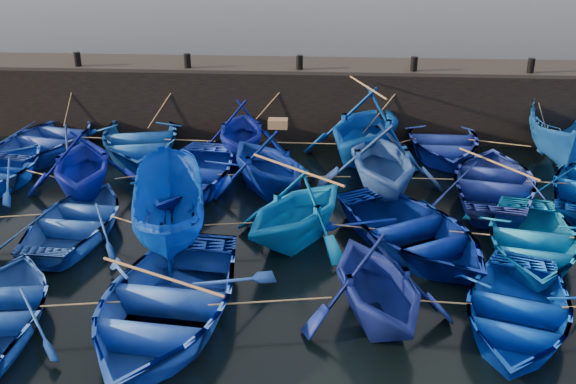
{
  "coord_description": "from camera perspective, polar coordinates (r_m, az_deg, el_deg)",
  "views": [
    {
      "loc": [
        1.03,
        -12.87,
        7.85
      ],
      "look_at": [
        0.0,
        3.2,
        0.7
      ],
      "focal_mm": 40.0,
      "sensor_mm": 36.0,
      "label": 1
    }
  ],
  "objects": [
    {
      "name": "ground",
      "position": [
        15.11,
        -0.78,
        -7.36
      ],
      "size": [
        120.0,
        120.0,
        0.0
      ],
      "primitive_type": "plane",
      "color": "black",
      "rests_on": "ground"
    },
    {
      "name": "quay_wall",
      "position": [
        24.3,
        1.11,
        8.19
      ],
      "size": [
        26.0,
        2.5,
        2.5
      ],
      "primitive_type": "cube",
      "color": "black",
      "rests_on": "ground"
    },
    {
      "name": "quay_top",
      "position": [
        23.98,
        1.13,
        11.2
      ],
      "size": [
        26.0,
        2.5,
        0.12
      ],
      "primitive_type": "cube",
      "color": "black",
      "rests_on": "quay_wall"
    },
    {
      "name": "bollard_0",
      "position": [
        24.72,
        -18.2,
        11.16
      ],
      "size": [
        0.24,
        0.24,
        0.5
      ],
      "primitive_type": "cylinder",
      "color": "black",
      "rests_on": "quay_top"
    },
    {
      "name": "bollard_1",
      "position": [
        23.55,
        -8.93,
        11.46
      ],
      "size": [
        0.24,
        0.24,
        0.5
      ],
      "primitive_type": "cylinder",
      "color": "black",
      "rests_on": "quay_top"
    },
    {
      "name": "bollard_2",
      "position": [
        23.03,
        1.04,
        11.46
      ],
      "size": [
        0.24,
        0.24,
        0.5
      ],
      "primitive_type": "cylinder",
      "color": "black",
      "rests_on": "quay_top"
    },
    {
      "name": "bollard_3",
      "position": [
        23.2,
        11.14,
        11.11
      ],
      "size": [
        0.24,
        0.24,
        0.5
      ],
      "primitive_type": "cylinder",
      "color": "black",
      "rests_on": "quay_top"
    },
    {
      "name": "bollard_4",
      "position": [
        24.05,
        20.79,
        10.47
      ],
      "size": [
        0.24,
        0.24,
        0.5
      ],
      "primitive_type": "cylinder",
      "color": "black",
      "rests_on": "quay_top"
    },
    {
      "name": "boat_0",
      "position": [
        23.9,
        -20.34,
        4.58
      ],
      "size": [
        4.56,
        5.69,
        1.05
      ],
      "primitive_type": "imported",
      "rotation": [
        0.0,
        0.0,
        2.94
      ],
      "color": "navy",
      "rests_on": "ground"
    },
    {
      "name": "boat_1",
      "position": [
        22.78,
        -13.13,
        4.68
      ],
      "size": [
        5.18,
        6.32,
        1.15
      ],
      "primitive_type": "imported",
      "rotation": [
        0.0,
        0.0,
        0.25
      ],
      "color": "#10479B",
      "rests_on": "ground"
    },
    {
      "name": "boat_2",
      "position": [
        21.83,
        -4.19,
        5.55
      ],
      "size": [
        3.54,
        4.01,
        1.97
      ],
      "primitive_type": "imported",
      "rotation": [
        0.0,
        0.0,
        0.09
      ],
      "color": "#0A178E",
      "rests_on": "ground"
    },
    {
      "name": "boat_3",
      "position": [
        21.58,
        6.9,
        5.96
      ],
      "size": [
        5.58,
        5.94,
        2.49
      ],
      "primitive_type": "imported",
      "rotation": [
        0.0,
        0.0,
        -0.39
      ],
      "color": "#043EA6",
      "rests_on": "ground"
    },
    {
      "name": "boat_4",
      "position": [
        22.82,
        13.52,
        4.55
      ],
      "size": [
        3.8,
        5.2,
        1.05
      ],
      "primitive_type": "imported",
      "rotation": [
        0.0,
        0.0,
        -0.03
      ],
      "color": "#1E349D",
      "rests_on": "ground"
    },
    {
      "name": "boat_5",
      "position": [
        23.1,
        23.08,
        4.72
      ],
      "size": [
        2.83,
        5.38,
        1.98
      ],
      "primitive_type": "imported",
      "rotation": [
        0.0,
        0.0,
        -0.18
      ],
      "color": "#0F4D9D",
      "rests_on": "ground"
    },
    {
      "name": "boat_7",
      "position": [
        19.67,
        -17.79,
        2.52
      ],
      "size": [
        4.37,
        4.75,
        2.09
      ],
      "primitive_type": "imported",
      "rotation": [
        0.0,
        0.0,
        3.41
      ],
      "color": "#08158F",
      "rests_on": "ground"
    },
    {
      "name": "boat_8",
      "position": [
        19.47,
        -8.89,
        1.56
      ],
      "size": [
        4.29,
        5.52,
        1.05
      ],
      "primitive_type": "imported",
      "rotation": [
        0.0,
        0.0,
        -0.14
      ],
      "color": "#1332B3",
      "rests_on": "ground"
    },
    {
      "name": "boat_9",
      "position": [
        18.92,
        -1.79,
        2.79
      ],
      "size": [
        4.93,
        5.09,
        2.05
      ],
      "primitive_type": "imported",
      "rotation": [
        0.0,
        0.0,
        3.71
      ],
      "color": "navy",
      "rests_on": "ground"
    },
    {
      "name": "boat_10",
      "position": [
        18.93,
        8.39,
        3.0
      ],
      "size": [
        4.28,
        4.82,
        2.33
      ],
      "primitive_type": "imported",
      "rotation": [
        0.0,
        0.0,
        3.25
      ],
      "color": "#275199",
      "rests_on": "ground"
    },
    {
      "name": "boat_11",
      "position": [
        19.73,
        17.94,
        0.92
      ],
      "size": [
        4.55,
        5.67,
        1.05
      ],
      "primitive_type": "imported",
      "rotation": [
        0.0,
        0.0,
        2.94
      ],
      "color": "navy",
      "rests_on": "ground"
    },
    {
      "name": "boat_14",
      "position": [
        17.55,
        -18.15,
        -2.28
      ],
      "size": [
        3.36,
        4.51,
        0.9
      ],
      "primitive_type": "imported",
      "rotation": [
        0.0,
        0.0,
        3.08
      ],
      "color": "#1E499C",
      "rests_on": "ground"
    },
    {
      "name": "boat_15",
      "position": [
        16.3,
        -10.64,
        -1.65
      ],
      "size": [
        2.8,
        5.05,
        1.85
      ],
      "primitive_type": "imported",
      "rotation": [
        0.0,
        0.0,
        3.36
      ],
      "color": "#00329B",
      "rests_on": "ground"
    },
    {
      "name": "boat_16",
      "position": [
        16.03,
        0.76,
        -1.38
      ],
      "size": [
        4.8,
        4.94,
        1.99
      ],
      "primitive_type": "imported",
      "rotation": [
        0.0,
        0.0,
        -0.58
      ],
      "color": "blue",
      "rests_on": "ground"
    },
    {
      "name": "boat_17",
      "position": [
        16.19,
        11.02,
        -3.41
      ],
      "size": [
        5.77,
        6.27,
        1.06
      ],
      "primitive_type": "imported",
      "rotation": [
        0.0,
        0.0,
        0.54
      ],
      "color": "navy",
      "rests_on": "ground"
    },
    {
      "name": "boat_18",
      "position": [
        16.72,
        20.83,
        -3.95
      ],
      "size": [
        4.05,
        5.07,
        0.94
      ],
      "primitive_type": "imported",
      "rotation": [
        0.0,
        0.0,
        -0.19
      ],
      "color": "blue",
      "rests_on": "ground"
    },
    {
      "name": "boat_22",
      "position": [
        13.34,
        -10.99,
        -9.6
      ],
      "size": [
        4.52,
        5.94,
        1.16
      ],
      "primitive_type": "imported",
      "rotation": [
        0.0,
        0.0,
        -0.1
      ],
      "color": "blue",
      "rests_on": "ground"
    },
    {
      "name": "boat_23",
      "position": [
        13.14,
        7.9,
        -7.9
      ],
      "size": [
        4.09,
        4.43,
        1.93
      ],
      "primitive_type": "imported",
      "rotation": [
        0.0,
        0.0,
        0.29
      ],
      "color": "navy",
      "rests_on": "ground"
    },
    {
      "name": "boat_24",
      "position": [
        13.88,
        19.63,
        -9.81
      ],
      "size": [
        4.39,
        5.2,
        0.92
      ],
      "primitive_type": "imported",
      "rotation": [
        0.0,
        0.0,
        -0.31
      ],
      "color": "#0337BF",
      "rests_on": "ground"
    },
    {
      "name": "wooden_crate",
      "position": [
        18.51,
        -0.9,
        6.11
      ],
      "size": [
        0.56,
        0.37,
        0.26
      ],
      "primitive_type": "cube",
      "color": "brown",
      "rests_on": "boat_9"
    },
    {
      "name": "mooring_ropes",
      "position": [
        19.11,
        1.02,
        2.53
      ],
      "size": [
        17.39,
        12.03,
        2.1
      ],
      "color": "tan",
      "rests_on": "ground"
    },
    {
      "name": "loose_oars",
      "position": [
        16.99,
        5.38,
        2.62
      ],
      "size": [
        10.42,
        11.88,
        1.51
      ],
      "color": "#99724C",
      "rests_on": "ground"
    }
  ]
}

